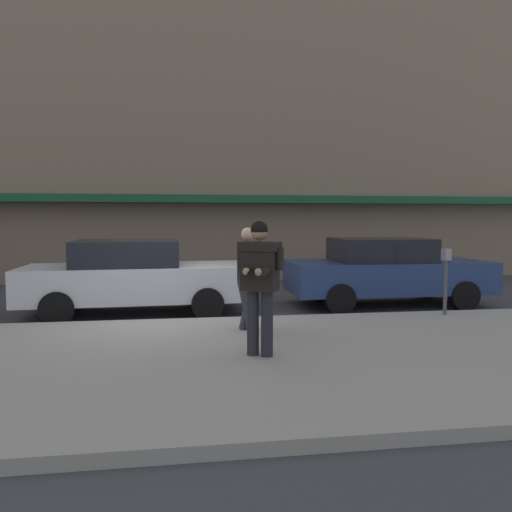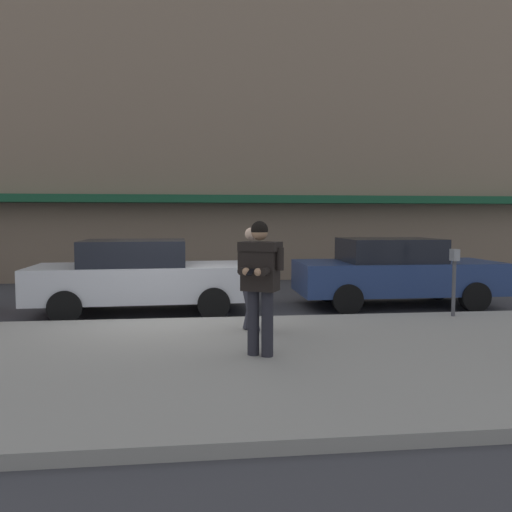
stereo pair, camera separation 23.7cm
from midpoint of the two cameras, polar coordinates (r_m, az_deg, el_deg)
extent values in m
plane|color=#3D3D42|center=(9.64, -8.63, -7.61)|extent=(80.00, 80.00, 0.00)
cube|color=#99968E|center=(6.88, -1.02, -11.79)|extent=(32.00, 5.30, 0.14)
cube|color=silver|center=(9.71, -2.66, -7.47)|extent=(28.00, 0.12, 0.01)
cube|color=#84705B|center=(18.42, -4.56, 17.14)|extent=(28.00, 4.00, 12.20)
cube|color=#195133|center=(15.61, -4.19, 6.51)|extent=(26.60, 0.70, 0.24)
cube|color=silver|center=(10.64, -12.07, -2.89)|extent=(4.57, 2.00, 0.70)
cube|color=black|center=(10.60, -13.10, 0.38)|extent=(2.13, 1.72, 0.52)
cylinder|color=black|center=(11.54, -4.86, -4.02)|extent=(0.65, 0.25, 0.64)
cylinder|color=black|center=(9.86, -4.18, -5.42)|extent=(0.65, 0.25, 0.64)
cylinder|color=black|center=(11.69, -18.66, -4.12)|extent=(0.65, 0.25, 0.64)
cylinder|color=black|center=(10.03, -20.34, -5.50)|extent=(0.65, 0.25, 0.64)
cube|color=navy|center=(11.76, 16.32, -2.30)|extent=(4.51, 1.83, 0.70)
cube|color=black|center=(11.64, 15.56, 0.67)|extent=(2.08, 1.64, 0.52)
cylinder|color=black|center=(13.16, 20.48, -3.26)|extent=(0.64, 0.22, 0.64)
cylinder|color=black|center=(11.67, 24.27, -4.28)|extent=(0.64, 0.22, 0.64)
cylinder|color=black|center=(12.16, 8.63, -3.63)|extent=(0.64, 0.22, 0.64)
cylinder|color=black|center=(10.54, 11.03, -4.87)|extent=(0.64, 0.22, 0.64)
cylinder|color=#23232B|center=(6.70, 2.33, -7.74)|extent=(0.16, 0.16, 0.88)
cylinder|color=#23232B|center=(6.76, 0.71, -7.62)|extent=(0.16, 0.16, 0.88)
cube|color=black|center=(6.61, 1.53, -1.22)|extent=(0.55, 0.48, 0.64)
cube|color=black|center=(6.59, 1.53, 1.11)|extent=(0.62, 0.54, 0.12)
cylinder|color=black|center=(6.52, 3.76, -0.34)|extent=(0.11, 0.11, 0.30)
cylinder|color=black|center=(6.42, 2.29, -1.75)|extent=(0.23, 0.31, 0.10)
sphere|color=tan|center=(6.31, 1.29, -1.85)|extent=(0.10, 0.10, 0.10)
cylinder|color=black|center=(6.70, -0.64, -0.21)|extent=(0.11, 0.11, 0.30)
cylinder|color=black|center=(6.52, -0.18, -1.65)|extent=(0.23, 0.31, 0.10)
sphere|color=tan|center=(6.37, -0.08, -1.79)|extent=(0.10, 0.10, 0.10)
cube|color=black|center=(6.30, 0.47, -1.86)|extent=(0.13, 0.16, 0.07)
sphere|color=tan|center=(6.56, 1.44, 2.76)|extent=(0.22, 0.22, 0.22)
sphere|color=black|center=(6.56, 1.45, 3.02)|extent=(0.23, 0.23, 0.23)
cylinder|color=#33333D|center=(8.12, 0.19, -5.70)|extent=(0.35, 0.24, 0.87)
cylinder|color=#33333D|center=(8.29, 0.40, -5.49)|extent=(0.35, 0.24, 0.87)
cube|color=#2D2D33|center=(8.11, 0.30, -0.50)|extent=(0.39, 0.48, 0.60)
cylinder|color=#2D2D33|center=(7.87, 0.00, -1.23)|extent=(0.10, 0.10, 0.58)
cylinder|color=#2D2D33|center=(8.37, 0.58, -0.91)|extent=(0.10, 0.10, 0.58)
sphere|color=beige|center=(8.09, 0.30, 2.53)|extent=(0.21, 0.21, 0.21)
cube|color=brown|center=(8.42, 0.77, -1.70)|extent=(0.18, 0.26, 0.32)
cylinder|color=#4C4C51|center=(10.18, 22.29, -3.46)|extent=(0.07, 0.07, 1.05)
cube|color=gray|center=(10.12, 22.39, 0.11)|extent=(0.12, 0.18, 0.22)
camera|label=1|loc=(0.12, -88.95, 0.08)|focal=35.00mm
camera|label=2|loc=(0.12, 91.05, -0.08)|focal=35.00mm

